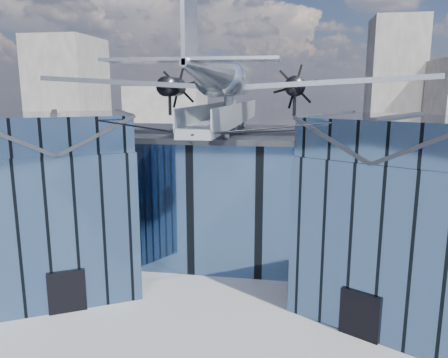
# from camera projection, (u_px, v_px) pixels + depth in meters

# --- Properties ---
(ground_plane) EXTENTS (120.00, 120.00, 0.00)m
(ground_plane) POSITION_uv_depth(u_px,v_px,m) (219.00, 289.00, 29.41)
(ground_plane) COLOR gray
(museum) EXTENTS (32.88, 24.50, 17.60)m
(museum) POSITION_uv_depth(u_px,v_px,m) (232.00, 190.00, 33.94)
(museum) COLOR #405C83
(museum) RESTS_ON ground
(bg_towers) EXTENTS (77.00, 24.50, 26.00)m
(bg_towers) POSITION_uv_depth(u_px,v_px,m) (278.00, 109.00, 76.01)
(bg_towers) COLOR gray
(bg_towers) RESTS_ON ground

